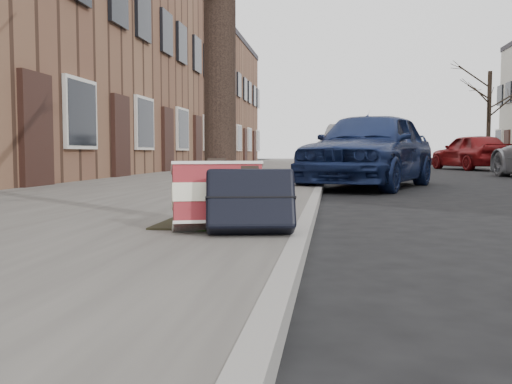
# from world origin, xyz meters

# --- Properties ---
(ground) EXTENTS (120.00, 120.00, 0.00)m
(ground) POSITION_xyz_m (0.00, 0.00, 0.00)
(ground) COLOR black
(ground) RESTS_ON ground
(near_sidewalk) EXTENTS (5.00, 70.00, 0.12)m
(near_sidewalk) POSITION_xyz_m (-3.70, 15.00, 0.06)
(near_sidewalk) COLOR slate
(near_sidewalk) RESTS_ON ground
(house_near) EXTENTS (6.80, 40.00, 7.00)m
(house_near) POSITION_xyz_m (-9.60, 16.00, 3.50)
(house_near) COLOR brown
(house_near) RESTS_ON ground
(dirt_patch) EXTENTS (0.85, 0.85, 0.02)m
(dirt_patch) POSITION_xyz_m (-2.00, 1.20, 0.13)
(dirt_patch) COLOR black
(dirt_patch) RESTS_ON near_sidewalk
(suitcase_red) EXTENTS (0.75, 0.55, 0.52)m
(suitcase_red) POSITION_xyz_m (-1.87, 0.81, 0.38)
(suitcase_red) COLOR maroon
(suitcase_red) RESTS_ON near_sidewalk
(suitcase_navy) EXTENTS (0.69, 0.48, 0.49)m
(suitcase_navy) POSITION_xyz_m (-1.60, 0.64, 0.37)
(suitcase_navy) COLOR black
(suitcase_navy) RESTS_ON near_sidewalk
(car_near_front) EXTENTS (3.30, 4.94, 1.56)m
(car_near_front) POSITION_xyz_m (-0.27, 8.32, 0.78)
(car_near_front) COLOR navy
(car_near_front) RESTS_ON ground
(car_near_mid) EXTENTS (2.26, 4.77, 1.51)m
(car_near_mid) POSITION_xyz_m (-0.35, 12.75, 0.75)
(car_near_mid) COLOR #999B9F
(car_near_mid) RESTS_ON ground
(car_near_back) EXTENTS (3.28, 5.54, 1.44)m
(car_near_back) POSITION_xyz_m (-0.26, 20.00, 0.72)
(car_near_back) COLOR #3B3B40
(car_near_back) RESTS_ON ground
(car_far_back) EXTENTS (2.85, 4.57, 1.45)m
(car_far_back) POSITION_xyz_m (4.52, 20.62, 0.73)
(car_far_back) COLOR maroon
(car_far_back) RESTS_ON ground
(tree_far_c) EXTENTS (0.22, 0.22, 4.87)m
(tree_far_c) POSITION_xyz_m (7.20, 28.47, 2.56)
(tree_far_c) COLOR black
(tree_far_c) RESTS_ON far_sidewalk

